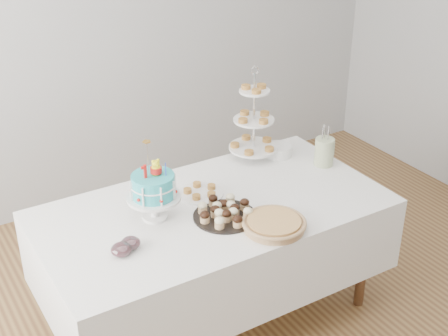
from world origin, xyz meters
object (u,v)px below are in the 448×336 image
tiered_stand (254,120)px  jam_bowl_a (121,250)px  pie (274,224)px  utensil_pitcher (324,151)px  plate_stack (279,150)px  table (214,241)px  jam_bowl_b (131,243)px  pastry_plate (201,192)px  cupcake_tray (225,211)px  birthday_cake (154,198)px

tiered_stand → jam_bowl_a: tiered_stand is taller
pie → utensil_pitcher: bearing=32.5°
utensil_pitcher → plate_stack: bearing=139.8°
table → pie: size_ratio=5.68×
pie → plate_stack: 0.87m
pie → jam_bowl_b: (-0.70, 0.23, -0.00)m
table → pie: (0.15, -0.36, 0.26)m
pie → pastry_plate: pie is taller
cupcake_tray → pastry_plate: size_ratio=1.34×
jam_bowl_b → pastry_plate: bearing=26.8°
plate_stack → pastry_plate: (-0.67, -0.18, -0.02)m
pie → birthday_cake: bearing=139.1°
jam_bowl_a → jam_bowl_b: size_ratio=1.06×
plate_stack → utensil_pitcher: 0.31m
table → utensil_pitcher: 0.90m
cupcake_tray → utensil_pitcher: bearing=14.0°
pastry_plate → jam_bowl_a: 0.69m
jam_bowl_a → jam_bowl_b: 0.07m
table → jam_bowl_b: (-0.55, -0.13, 0.25)m
table → cupcake_tray: 0.30m
cupcake_tray → tiered_stand: tiered_stand is taller
tiered_stand → plate_stack: bearing=-23.1°
pie → utensil_pitcher: utensil_pitcher is taller
tiered_stand → pie: bearing=-116.3°
utensil_pitcher → table: bearing=-157.6°
jam_bowl_a → birthday_cake: bearing=37.5°
table → plate_stack: plate_stack is taller
cupcake_tray → tiered_stand: size_ratio=0.57×
jam_bowl_a → pastry_plate: bearing=26.7°
tiered_stand → pastry_plate: bearing=-154.6°
birthday_cake → pie: size_ratio=1.31×
cupcake_tray → jam_bowl_a: bearing=-177.1°
birthday_cake → pastry_plate: birthday_cake is taller
birthday_cake → pie: bearing=-35.0°
plate_stack → pastry_plate: 0.70m
plate_stack → jam_bowl_b: (-1.23, -0.46, -0.01)m
birthday_cake → utensil_pitcher: size_ratio=1.66×
birthday_cake → cupcake_tray: size_ratio=1.28×
jam_bowl_a → utensil_pitcher: (1.45, 0.24, 0.07)m
table → birthday_cake: birthday_cake is taller
table → pastry_plate: 0.29m
pie → tiered_stand: bearing=63.7°
utensil_pitcher → cupcake_tray: bearing=-149.1°
jam_bowl_a → jam_bowl_b: (0.06, 0.03, -0.00)m
cupcake_tray → pastry_plate: cupcake_tray is taller
pie → tiered_stand: (0.37, 0.75, 0.22)m
tiered_stand → plate_stack: tiered_stand is taller
tiered_stand → jam_bowl_a: (-1.14, -0.56, -0.22)m
table → jam_bowl_a: size_ratio=18.41×
cupcake_tray → utensil_pitcher: 0.87m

